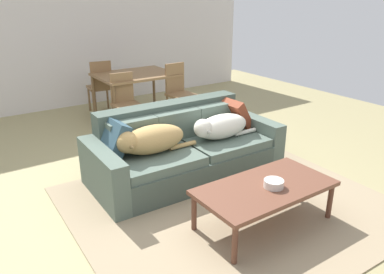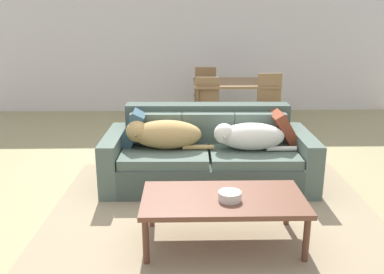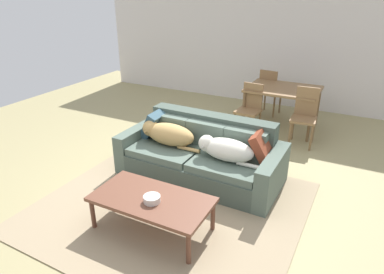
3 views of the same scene
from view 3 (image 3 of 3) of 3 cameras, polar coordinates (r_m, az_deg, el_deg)
ground_plane at (r=4.77m, az=-2.80°, el=-7.29°), size 10.00×10.00×0.00m
back_partition at (r=7.88m, az=12.13°, el=15.22°), size 8.00×0.12×2.70m
area_rug at (r=4.27m, az=-3.55°, el=-11.42°), size 3.09×2.83×0.01m
couch at (r=4.77m, az=1.69°, el=-3.08°), size 2.23×1.04×0.82m
dog_on_left_cushion at (r=4.78m, az=-4.14°, el=0.56°), size 0.92×0.36×0.31m
dog_on_right_cushion at (r=4.36m, az=5.49°, el=-2.01°), size 0.86×0.34×0.29m
throw_pillow_by_left_arm at (r=5.08m, az=-6.34°, el=2.16°), size 0.30×0.39×0.41m
throw_pillow_by_right_arm at (r=4.42m, az=11.70°, el=-1.63°), size 0.31×0.40×0.39m
coffee_table at (r=3.74m, az=-6.71°, el=-10.54°), size 1.28×0.67×0.41m
bowl_on_coffee_table at (r=3.63m, az=-6.70°, el=-10.21°), size 0.18×0.18×0.07m
dining_table at (r=6.52m, az=14.98°, el=7.32°), size 1.27×0.99×0.77m
dining_chair_near_left at (r=6.20m, az=9.62°, el=4.99°), size 0.43×0.43×0.90m
dining_chair_near_right at (r=5.96m, az=18.25°, el=3.68°), size 0.42×0.42×0.96m
dining_chair_far_left at (r=7.19m, az=12.73°, el=7.61°), size 0.45×0.45×0.95m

